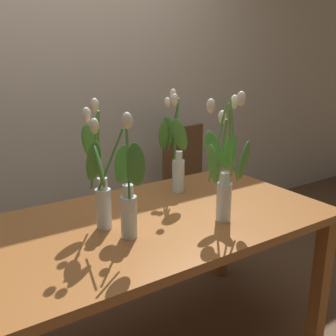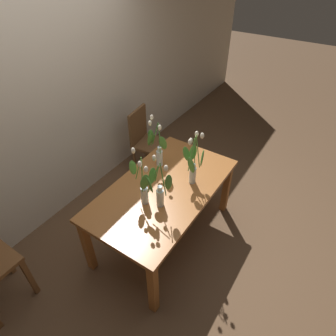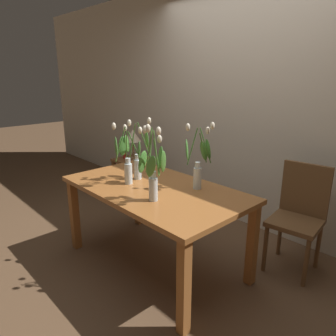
% 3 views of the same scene
% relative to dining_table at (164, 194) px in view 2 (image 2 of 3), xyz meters
% --- Properties ---
extents(ground_plane, '(18.00, 18.00, 0.00)m').
position_rel_dining_table_xyz_m(ground_plane, '(0.00, 0.00, -0.65)').
color(ground_plane, brown).
extents(room_wall_rear, '(9.00, 0.10, 2.70)m').
position_rel_dining_table_xyz_m(room_wall_rear, '(0.00, 1.35, 0.70)').
color(room_wall_rear, beige).
rests_on(room_wall_rear, ground).
extents(dining_table, '(1.60, 0.90, 0.74)m').
position_rel_dining_table_xyz_m(dining_table, '(0.00, 0.00, 0.00)').
color(dining_table, '#A3602D').
rests_on(dining_table, ground).
extents(tulip_vase_0, '(0.22, 0.26, 0.54)m').
position_rel_dining_table_xyz_m(tulip_vase_0, '(-0.23, -0.11, 0.30)').
color(tulip_vase_0, silver).
rests_on(tulip_vase_0, dining_table).
extents(tulip_vase_1, '(0.22, 0.20, 0.59)m').
position_rel_dining_table_xyz_m(tulip_vase_1, '(0.22, -0.19, 0.32)').
color(tulip_vase_1, silver).
rests_on(tulip_vase_1, dining_table).
extents(tulip_vase_2, '(0.16, 0.26, 0.55)m').
position_rel_dining_table_xyz_m(tulip_vase_2, '(0.27, 0.26, 0.30)').
color(tulip_vase_2, silver).
rests_on(tulip_vase_2, dining_table).
extents(tulip_vase_3, '(0.15, 0.25, 0.55)m').
position_rel_dining_table_xyz_m(tulip_vase_3, '(-0.27, 0.04, 0.28)').
color(tulip_vase_3, silver).
rests_on(tulip_vase_3, dining_table).
extents(dining_chair, '(0.45, 0.45, 0.93)m').
position_rel_dining_table_xyz_m(dining_chair, '(0.87, 0.89, -0.12)').
color(dining_chair, brown).
rests_on(dining_chair, ground).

